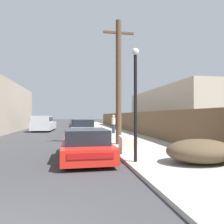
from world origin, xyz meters
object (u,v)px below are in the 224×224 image
at_px(parked_sports_car_red, 86,145).
at_px(utility_pole, 119,80).
at_px(street_lamp, 135,95).
at_px(pedestrian, 114,124).
at_px(car_parked_mid, 84,129).
at_px(discarded_fridge, 127,144).
at_px(car_parked_far, 78,126).
at_px(pickup_truck, 43,124).
at_px(brush_pile, 200,151).

distance_m(parked_sports_car_red, utility_pole, 5.15).
height_order(parked_sports_car_red, street_lamp, street_lamp).
bearing_deg(pedestrian, car_parked_mid, -147.62).
distance_m(car_parked_mid, street_lamp, 11.03).
xyz_separation_m(discarded_fridge, car_parked_far, (-1.92, 15.10, 0.18)).
relative_size(parked_sports_car_red, street_lamp, 1.15).
bearing_deg(pickup_truck, car_parked_far, 174.45).
bearing_deg(brush_pile, parked_sports_car_red, 151.54).
xyz_separation_m(parked_sports_car_red, pickup_truck, (-3.80, 16.56, 0.31)).
xyz_separation_m(street_lamp, brush_pile, (2.13, -0.62, -1.99)).
distance_m(discarded_fridge, utility_pole, 4.19).
xyz_separation_m(parked_sports_car_red, utility_pole, (2.09, 3.39, 3.26)).
relative_size(parked_sports_car_red, pickup_truck, 0.84).
relative_size(street_lamp, brush_pile, 1.71).
relative_size(car_parked_mid, pedestrian, 2.72).
bearing_deg(car_parked_mid, street_lamp, -78.94).
relative_size(car_parked_far, pedestrian, 2.66).
height_order(car_parked_far, brush_pile, car_parked_far).
bearing_deg(brush_pile, discarded_fridge, 121.86).
distance_m(pickup_truck, brush_pile, 20.13).
xyz_separation_m(parked_sports_car_red, brush_pile, (3.82, -2.07, -0.03)).
xyz_separation_m(discarded_fridge, car_parked_mid, (-1.59, 8.45, 0.21)).
height_order(car_parked_far, pickup_truck, pickup_truck).
distance_m(car_parked_mid, car_parked_far, 6.66).
bearing_deg(pickup_truck, utility_pole, 116.87).
relative_size(discarded_fridge, utility_pole, 0.25).
xyz_separation_m(discarded_fridge, utility_pole, (0.11, 2.50, 3.37)).
xyz_separation_m(car_parked_far, pickup_truck, (-3.86, 0.56, 0.25)).
xyz_separation_m(discarded_fridge, parked_sports_car_red, (-1.98, -0.90, 0.11)).
bearing_deg(pickup_truck, car_parked_mid, 122.91).
height_order(discarded_fridge, car_parked_mid, car_parked_mid).
bearing_deg(car_parked_far, brush_pile, -82.01).
bearing_deg(car_parked_mid, parked_sports_car_red, -88.20).
height_order(parked_sports_car_red, pickup_truck, pickup_truck).
bearing_deg(car_parked_far, pickup_truck, 167.91).
xyz_separation_m(street_lamp, pedestrian, (1.55, 12.60, -1.52)).
bearing_deg(pickup_truck, brush_pile, 115.02).
height_order(car_parked_mid, street_lamp, street_lamp).
relative_size(parked_sports_car_red, car_parked_far, 1.02).
distance_m(utility_pole, street_lamp, 5.03).
bearing_deg(utility_pole, brush_pile, -72.43).
bearing_deg(car_parked_far, parked_sports_car_red, -93.99).
distance_m(street_lamp, pedestrian, 12.78).
bearing_deg(brush_pile, pickup_truck, 112.24).
bearing_deg(brush_pile, utility_pole, 107.57).
relative_size(parked_sports_car_red, car_parked_mid, 1.00).
bearing_deg(parked_sports_car_red, discarded_fridge, 23.67).
bearing_deg(car_parked_mid, utility_pole, -69.86).
height_order(car_parked_far, street_lamp, street_lamp).
xyz_separation_m(parked_sports_car_red, car_parked_mid, (0.39, 9.34, 0.10)).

